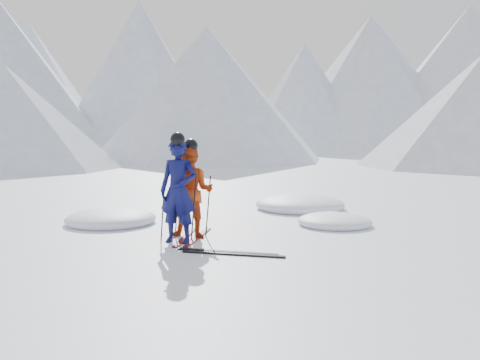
{
  "coord_description": "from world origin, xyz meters",
  "views": [
    {
      "loc": [
        -1.28,
        -8.7,
        1.98
      ],
      "look_at": [
        -1.41,
        0.5,
        1.1
      ],
      "focal_mm": 38.0,
      "sensor_mm": 36.0,
      "label": 1
    }
  ],
  "objects": [
    {
      "name": "pole_blue_right",
      "position": [
        -2.26,
        0.48,
        0.62
      ],
      "size": [
        0.12,
        0.07,
        1.24
      ],
      "primitive_type": "cylinder",
      "rotation": [
        -0.04,
        0.08,
        0.0
      ],
      "color": "black",
      "rests_on": "ground"
    },
    {
      "name": "mountain_range",
      "position": [
        5.71,
        35.31,
        6.72
      ],
      "size": [
        106.15,
        62.94,
        15.53
      ],
      "color": "#B2BCD1",
      "rests_on": "ground"
    },
    {
      "name": "pole_blue_left",
      "position": [
        -2.81,
        0.38,
        0.62
      ],
      "size": [
        0.12,
        0.09,
        1.24
      ],
      "primitive_type": "cylinder",
      "rotation": [
        0.05,
        0.08,
        0.0
      ],
      "color": "black",
      "rests_on": "ground"
    },
    {
      "name": "skier_blue",
      "position": [
        -2.51,
        0.23,
        0.93
      ],
      "size": [
        0.77,
        0.61,
        1.86
      ],
      "primitive_type": "imported",
      "rotation": [
        0.0,
        0.0,
        -0.27
      ],
      "color": "#0B0D43",
      "rests_on": "ground"
    },
    {
      "name": "ground",
      "position": [
        0.0,
        0.0,
        0.0
      ],
      "size": [
        160.0,
        160.0,
        0.0
      ],
      "primitive_type": "plane",
      "color": "white",
      "rests_on": "ground"
    },
    {
      "name": "ski_worn_right",
      "position": [
        -2.2,
        0.62,
        0.01
      ],
      "size": [
        0.37,
        1.69,
        0.03
      ],
      "primitive_type": "cube",
      "rotation": [
        0.0,
        0.0,
        -0.17
      ],
      "color": "black",
      "rests_on": "ground"
    },
    {
      "name": "ski_loose_a",
      "position": [
        -1.61,
        -0.55,
        0.01
      ],
      "size": [
        1.67,
        0.51,
        0.03
      ],
      "primitive_type": "cube",
      "rotation": [
        0.0,
        0.0,
        1.32
      ],
      "color": "black",
      "rests_on": "ground"
    },
    {
      "name": "pole_red_left",
      "position": [
        -2.62,
        0.87,
        0.58
      ],
      "size": [
        0.12,
        0.09,
        1.16
      ],
      "primitive_type": "cylinder",
      "rotation": [
        0.06,
        0.08,
        0.0
      ],
      "color": "black",
      "rests_on": "ground"
    },
    {
      "name": "pole_red_right",
      "position": [
        -2.02,
        0.77,
        0.58
      ],
      "size": [
        0.12,
        0.08,
        1.16
      ],
      "primitive_type": "cylinder",
      "rotation": [
        -0.05,
        0.08,
        0.0
      ],
      "color": "black",
      "rests_on": "ground"
    },
    {
      "name": "skier_red",
      "position": [
        -2.32,
        0.62,
        0.87
      ],
      "size": [
        0.92,
        0.76,
        1.74
      ],
      "primitive_type": "imported",
      "rotation": [
        0.0,
        0.0,
        -0.13
      ],
      "color": "#B73A0E",
      "rests_on": "ground"
    },
    {
      "name": "ski_worn_left",
      "position": [
        -2.44,
        0.62,
        0.01
      ],
      "size": [
        0.25,
        1.7,
        0.03
      ],
      "primitive_type": "cube",
      "rotation": [
        0.0,
        0.0,
        -0.1
      ],
      "color": "black",
      "rests_on": "ground"
    },
    {
      "name": "snow_lumps",
      "position": [
        -0.71,
        2.71,
        0.0
      ],
      "size": [
        9.57,
        7.4,
        0.5
      ],
      "color": "white",
      "rests_on": "ground"
    },
    {
      "name": "ski_loose_b",
      "position": [
        -1.51,
        -0.7,
        0.01
      ],
      "size": [
        1.68,
        0.46,
        0.03
      ],
      "primitive_type": "cube",
      "rotation": [
        0.0,
        0.0,
        1.35
      ],
      "color": "black",
      "rests_on": "ground"
    }
  ]
}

